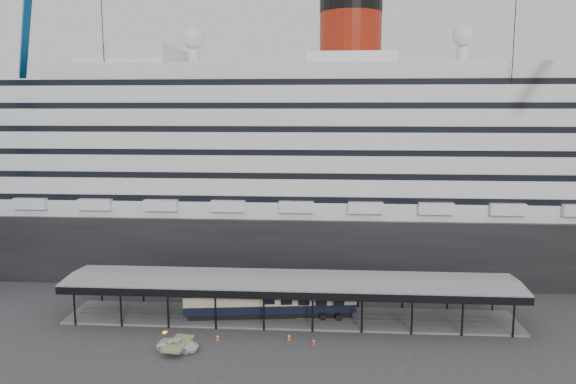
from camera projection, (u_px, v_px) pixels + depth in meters
The scene contains 8 objects.
ground at pixel (288, 334), 65.63m from camera, with size 200.00×200.00×0.00m, color #323234.
cruise_ship at pixel (301, 155), 94.49m from camera, with size 130.00×30.00×43.90m.
platform_canopy at pixel (290, 300), 70.21m from camera, with size 56.00×9.18×5.30m.
port_truck at pixel (178, 345), 61.08m from camera, with size 2.06×4.48×1.24m, color white.
pullman_carriage at pixel (270, 298), 70.36m from camera, with size 21.60×5.47×21.03m.
traffic_cone_left at pixel (218, 337), 63.79m from camera, with size 0.39×0.39×0.74m.
traffic_cone_mid at pixel (314, 342), 62.65m from camera, with size 0.39×0.39×0.70m.
traffic_cone_right at pixel (289, 337), 63.81m from camera, with size 0.50×0.50×0.82m.
Camera 1 is at (4.44, -62.30, 26.13)m, focal length 35.00 mm.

